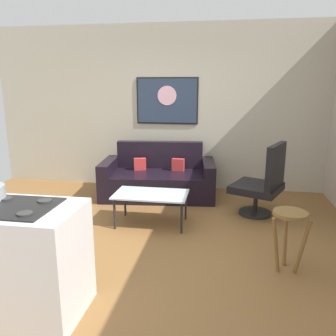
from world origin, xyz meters
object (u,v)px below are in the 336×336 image
(coffee_table, at_px, (151,196))
(wall_painting, at_px, (167,101))
(couch, at_px, (158,179))
(armchair, at_px, (263,183))
(bar_stool, at_px, (289,224))

(coffee_table, distance_m, wall_painting, 2.10)
(couch, height_order, armchair, armchair)
(couch, relative_size, wall_painting, 1.77)
(armchair, xyz_separation_m, wall_painting, (-1.55, 1.22, 1.05))
(bar_stool, height_order, wall_painting, wall_painting)
(bar_stool, bearing_deg, coffee_table, 149.37)
(bar_stool, bearing_deg, wall_painting, 121.45)
(coffee_table, relative_size, armchair, 0.92)
(couch, relative_size, coffee_table, 2.00)
(coffee_table, xyz_separation_m, armchair, (1.46, 0.54, 0.10))
(coffee_table, xyz_separation_m, bar_stool, (1.56, -0.92, 0.10))
(armchair, distance_m, bar_stool, 1.47)
(bar_stool, xyz_separation_m, wall_painting, (-1.64, 2.69, 1.05))
(coffee_table, height_order, bar_stool, bar_stool)
(couch, distance_m, bar_stool, 2.72)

